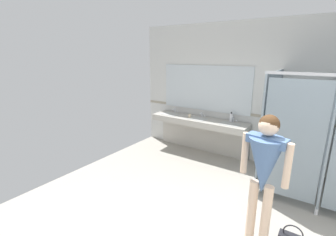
{
  "coord_description": "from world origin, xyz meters",
  "views": [
    {
      "loc": [
        0.2,
        -2.19,
        2.31
      ],
      "look_at": [
        -2.4,
        1.63,
        1.07
      ],
      "focal_mm": 25.27,
      "sensor_mm": 36.0,
      "label": 1
    }
  ],
  "objects": [
    {
      "name": "vanity_counter",
      "position": [
        -2.21,
        2.71,
        0.63
      ],
      "size": [
        2.31,
        0.55,
        0.97
      ],
      "color": "#B2ADA3",
      "rests_on": "ground_plane"
    },
    {
      "name": "soap_dispenser",
      "position": [
        -1.49,
        2.79,
        0.96
      ],
      "size": [
        0.07,
        0.07,
        0.22
      ],
      "color": "white",
      "rests_on": "vanity_counter"
    },
    {
      "name": "paper_cup",
      "position": [
        -2.43,
        2.6,
        0.9
      ],
      "size": [
        0.07,
        0.07,
        0.08
      ],
      "primitive_type": "cylinder",
      "color": "beige",
      "rests_on": "vanity_counter"
    },
    {
      "name": "mirror_panel",
      "position": [
        -2.21,
        2.91,
        1.54
      ],
      "size": [
        2.21,
        0.02,
        1.06
      ],
      "primitive_type": "cube",
      "color": "silver",
      "rests_on": "wall_back"
    },
    {
      "name": "wall_back_tile_band",
      "position": [
        0.0,
        2.92,
        1.05
      ],
      "size": [
        7.72,
        0.01,
        0.06
      ],
      "primitive_type": "cube",
      "color": "#9E937F",
      "rests_on": "wall_back"
    },
    {
      "name": "bathroom_stalls",
      "position": [
        0.33,
        2.02,
        1.09
      ],
      "size": [
        1.85,
        1.39,
        2.08
      ],
      "color": "gray",
      "rests_on": "ground_plane"
    },
    {
      "name": "person_standing",
      "position": [
        -0.28,
        0.53,
        1.06
      ],
      "size": [
        0.57,
        0.47,
        1.67
      ],
      "color": "beige",
      "rests_on": "ground_plane"
    },
    {
      "name": "wall_back",
      "position": [
        0.0,
        2.98,
        1.5
      ],
      "size": [
        7.72,
        0.12,
        3.0
      ],
      "primitive_type": "cube",
      "color": "silver",
      "rests_on": "ground_plane"
    }
  ]
}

